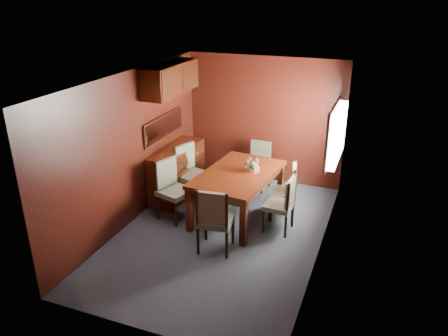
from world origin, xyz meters
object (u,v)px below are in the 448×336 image
at_px(chair_right_near, 283,201).
at_px(flower_centerpiece, 252,164).
at_px(chair_left_near, 171,186).
at_px(sideboard, 177,172).
at_px(dining_table, 238,179).
at_px(chair_head, 214,217).

xyz_separation_m(chair_right_near, flower_centerpiece, (-0.61, 0.33, 0.40)).
relative_size(chair_left_near, flower_centerpiece, 4.09).
xyz_separation_m(sideboard, chair_left_near, (0.30, -0.79, 0.11)).
height_order(dining_table, chair_right_near, chair_right_near).
relative_size(sideboard, chair_left_near, 1.38).
height_order(chair_head, flower_centerpiece, flower_centerpiece).
height_order(chair_right_near, chair_head, chair_head).
bearing_deg(dining_table, chair_left_near, -152.64).
relative_size(sideboard, chair_head, 1.38).
bearing_deg(chair_left_near, flower_centerpiece, 130.94).
bearing_deg(flower_centerpiece, chair_head, -96.77).
xyz_separation_m(sideboard, flower_centerpiece, (1.49, -0.25, 0.46)).
distance_m(chair_left_near, flower_centerpiece, 1.36).
relative_size(sideboard, dining_table, 0.79).
relative_size(dining_table, chair_left_near, 1.76).
bearing_deg(chair_right_near, dining_table, 80.49).
height_order(chair_left_near, flower_centerpiece, flower_centerpiece).
xyz_separation_m(chair_right_near, chair_head, (-0.76, -0.93, 0.06)).
distance_m(dining_table, chair_head, 1.12).
distance_m(chair_left_near, chair_right_near, 1.82).
xyz_separation_m(sideboard, chair_head, (1.34, -1.51, 0.11)).
distance_m(sideboard, chair_right_near, 2.19).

